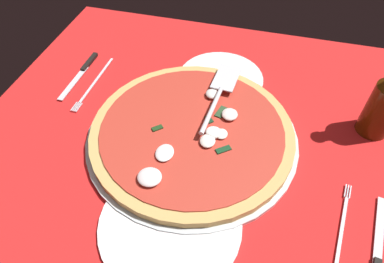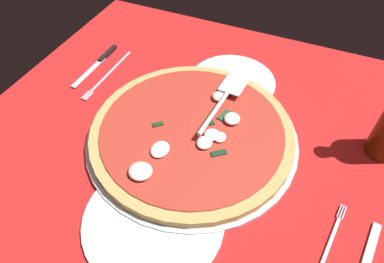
{
  "view_description": "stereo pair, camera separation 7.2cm",
  "coord_description": "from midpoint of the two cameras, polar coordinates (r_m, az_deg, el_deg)",
  "views": [
    {
      "loc": [
        -43.16,
        -11.56,
        56.19
      ],
      "look_at": [
        3.0,
        0.76,
        2.43
      ],
      "focal_mm": 31.42,
      "sensor_mm": 36.0,
      "label": 1
    },
    {
      "loc": [
        -40.79,
        -18.34,
        56.19
      ],
      "look_at": [
        3.0,
        0.76,
        2.43
      ],
      "focal_mm": 31.42,
      "sensor_mm": 36.0,
      "label": 2
    }
  ],
  "objects": [
    {
      "name": "pizza_server",
      "position": [
        0.76,
        8.42,
        5.86
      ],
      "size": [
        23.97,
        6.03,
        1.0
      ],
      "rotation": [
        0.0,
        0.0,
        6.21
      ],
      "color": "silver",
      "rests_on": "pizza"
    },
    {
      "name": "pizza_pan",
      "position": [
        0.73,
        2.81,
        -1.03
      ],
      "size": [
        45.44,
        45.44,
        1.33
      ],
      "primitive_type": "cylinder",
      "color": "silver",
      "rests_on": "ground_plane"
    },
    {
      "name": "place_setting_far",
      "position": [
        0.93,
        -12.64,
        10.22
      ],
      "size": [
        22.7,
        11.69,
        1.4
      ],
      "rotation": [
        0.0,
        0.0,
        3.12
      ],
      "color": "white",
      "rests_on": "ground_plane"
    },
    {
      "name": "dinner_plate_right",
      "position": [
        0.88,
        9.23,
        8.23
      ],
      "size": [
        21.69,
        21.69,
        1.0
      ],
      "primitive_type": "cylinder",
      "color": "white",
      "rests_on": "ground_plane"
    },
    {
      "name": "checker_pattern",
      "position": [
        0.72,
        2.47,
        -3.25
      ],
      "size": [
        99.04,
        99.04,
        0.1
      ],
      "color": "white",
      "rests_on": "ground_plane"
    },
    {
      "name": "ground_plane",
      "position": [
        0.72,
        2.46,
        -3.47
      ],
      "size": [
        99.04,
        99.04,
        0.8
      ],
      "primitive_type": "cube",
      "color": "red"
    },
    {
      "name": "pizza",
      "position": [
        0.72,
        2.87,
        -0.19
      ],
      "size": [
        43.45,
        43.45,
        3.37
      ],
      "color": "tan",
      "rests_on": "pizza_pan"
    },
    {
      "name": "dinner_plate_left",
      "position": [
        0.62,
        -3.14,
        -14.9
      ],
      "size": [
        25.5,
        25.5,
        1.0
      ],
      "primitive_type": "cylinder",
      "color": "white",
      "rests_on": "ground_plane"
    }
  ]
}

